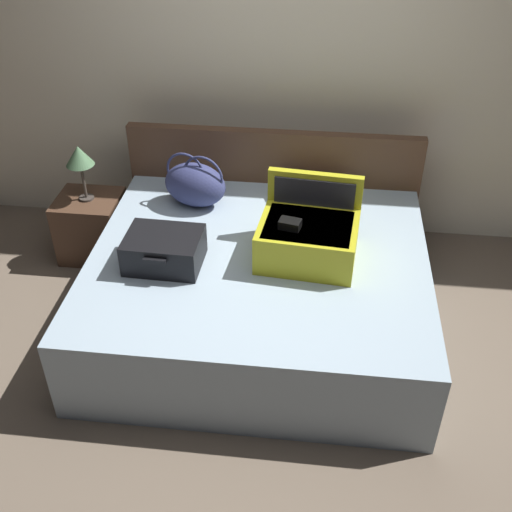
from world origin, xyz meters
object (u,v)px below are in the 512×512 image
hard_case_medium (164,250)px  duffel_bag (195,184)px  table_lamp (79,157)px  pillow_near_headboard (311,187)px  bed (258,291)px  nightstand (92,227)px  hard_case_large (308,235)px

hard_case_medium → duffel_bag: 0.68m
table_lamp → pillow_near_headboard: bearing=3.2°
bed → hard_case_medium: (-0.53, -0.13, 0.36)m
hard_case_medium → nightstand: size_ratio=0.95×
nightstand → duffel_bag: bearing=-5.8°
hard_case_medium → duffel_bag: size_ratio=0.93×
duffel_bag → nightstand: size_ratio=1.02×
nightstand → hard_case_medium: bearing=-45.5°
duffel_bag → nightstand: bearing=174.2°
hard_case_medium → duffel_bag: duffel_bag is taller
hard_case_medium → pillow_near_headboard: 1.17m
hard_case_large → hard_case_medium: bearing=-162.9°
bed → hard_case_medium: 0.66m
bed → nightstand: 1.43m
nightstand → hard_case_large: bearing=-20.6°
hard_case_medium → duffel_bag: (0.05, 0.68, 0.05)m
hard_case_medium → table_lamp: bearing=136.2°
duffel_bag → pillow_near_headboard: 0.78m
hard_case_large → table_lamp: hard_case_large is taller
hard_case_medium → pillow_near_headboard: bearing=48.1°
bed → nightstand: bearing=153.7°
nightstand → table_lamp: 0.55m
nightstand → pillow_near_headboard: bearing=3.2°
pillow_near_headboard → table_lamp: size_ratio=1.24×
hard_case_large → duffel_bag: (-0.77, 0.51, 0.01)m
bed → hard_case_large: size_ratio=3.32×
hard_case_medium → hard_case_large: bearing=13.5°
pillow_near_headboard → nightstand: size_ratio=1.07×
table_lamp → duffel_bag: bearing=-5.8°
hard_case_large → table_lamp: (-1.56, 0.59, 0.11)m
bed → pillow_near_headboard: bearing=69.0°
hard_case_large → pillow_near_headboard: 0.68m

